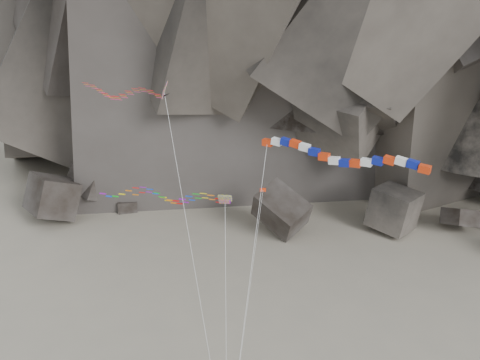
% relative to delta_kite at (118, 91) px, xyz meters
% --- Properties ---
extents(boulder_field, '(79.20, 20.70, 8.77)m').
position_rel_delta_kite_xyz_m(boulder_field, '(4.53, 32.42, -24.72)').
color(boulder_field, '#47423F').
rests_on(boulder_field, ground).
extents(delta_kite, '(15.66, 10.90, 26.88)m').
position_rel_delta_kite_xyz_m(delta_kite, '(0.00, 0.00, 0.00)').
color(delta_kite, red).
rests_on(delta_kite, ground).
extents(banner_kite, '(12.91, 12.42, 22.32)m').
position_rel_delta_kite_xyz_m(banner_kite, '(18.06, -0.47, -3.94)').
color(banner_kite, red).
rests_on(banner_kite, ground).
extents(parafoil_kite, '(15.62, 12.55, 16.54)m').
position_rel_delta_kite_xyz_m(parafoil_kite, '(2.09, 1.77, -9.65)').
color(parafoil_kite, '#DFEC0D').
rests_on(parafoil_kite, ground).
extents(pennant_kite, '(0.51, 12.07, 17.57)m').
position_rel_delta_kite_xyz_m(pennant_kite, '(11.75, -1.35, -12.44)').
color(pennant_kite, red).
rests_on(pennant_kite, ground).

